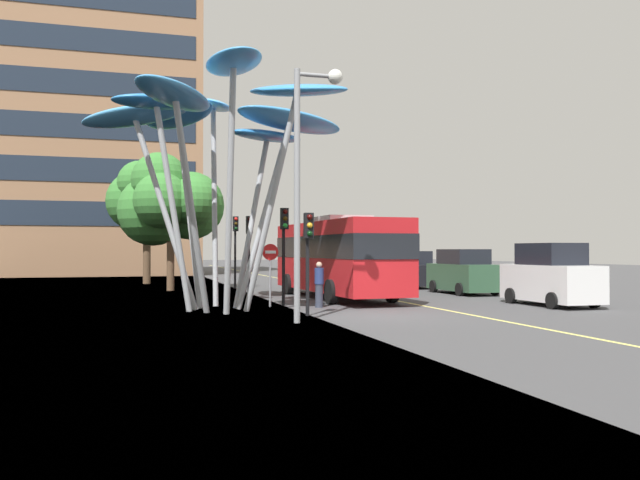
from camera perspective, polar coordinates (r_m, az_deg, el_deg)
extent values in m
cube|color=#424244|center=(21.14, 4.95, -6.67)|extent=(120.00, 240.00, 0.10)
cube|color=#9E998E|center=(19.90, -23.30, -6.89)|extent=(16.00, 240.00, 0.05)
cube|color=#E0D666|center=(22.38, 12.13, -6.21)|extent=(0.16, 144.00, 0.01)
cube|color=red|center=(28.41, 1.50, -1.43)|extent=(3.02, 10.35, 2.92)
cube|color=black|center=(28.41, 1.50, -0.61)|extent=(3.05, 10.45, 0.93)
cube|color=yellow|center=(33.22, -1.51, 0.65)|extent=(1.41, 0.16, 0.36)
cube|color=#B2B2B7|center=(28.44, 1.50, 1.75)|extent=(2.08, 3.67, 0.24)
cylinder|color=black|center=(31.88, 1.69, -3.76)|extent=(0.32, 0.97, 0.96)
cylinder|color=black|center=(31.08, -2.75, -3.83)|extent=(0.32, 0.97, 0.96)
cylinder|color=black|center=(26.35, 6.24, -4.36)|extent=(0.32, 0.97, 0.96)
cylinder|color=black|center=(25.38, 0.98, -4.50)|extent=(0.32, 0.97, 0.96)
cylinder|color=#9EA0A5|center=(23.82, -4.80, 2.37)|extent=(2.23, 0.74, 6.92)
ellipsoid|color=#4299E0|center=(24.71, -2.59, 10.28)|extent=(4.49, 2.67, 1.14)
cylinder|color=#9EA0A5|center=(24.32, -5.88, 1.76)|extent=(1.63, 1.30, 6.46)
ellipsoid|color=#2D7FD1|center=(25.30, -4.55, 8.96)|extent=(3.73, 3.33, 0.65)
cylinder|color=#9EA0A5|center=(25.49, -9.12, 3.23)|extent=(0.30, 1.89, 7.85)
ellipsoid|color=#4CA3E5|center=(26.88, -9.23, 11.43)|extent=(1.63, 3.67, 1.10)
cylinder|color=#9EA0A5|center=(24.46, -11.29, 2.60)|extent=(1.00, 1.39, 7.16)
ellipsoid|color=#388EDB|center=(25.45, -12.19, 10.56)|extent=(3.31, 3.86, 1.15)
cylinder|color=#9EA0A5|center=(23.74, -13.29, 2.37)|extent=(2.33, 1.15, 6.90)
ellipsoid|color=#4CA3E5|center=(24.59, -15.78, 10.31)|extent=(4.16, 2.87, 1.22)
cylinder|color=#9EA0A5|center=(22.70, -12.61, 2.75)|extent=(1.37, 0.44, 7.06)
ellipsoid|color=#2D7FD1|center=(23.06, -14.00, 11.52)|extent=(3.10, 1.77, 0.58)
cylinder|color=#9EA0A5|center=(21.28, -11.06, 2.65)|extent=(1.45, 2.13, 6.84)
ellipsoid|color=#4299E0|center=(20.81, -12.45, 12.18)|extent=(3.26, 4.03, 0.72)
cylinder|color=#9EA0A5|center=(21.13, -7.80, 4.19)|extent=(0.24, 1.38, 7.92)
ellipsoid|color=#4299E0|center=(21.27, -7.49, 14.98)|extent=(1.78, 3.36, 0.52)
cylinder|color=#9EA0A5|center=(22.19, -4.20, 3.27)|extent=(1.79, 1.45, 7.43)
ellipsoid|color=#388EDB|center=(22.36, -1.93, 12.81)|extent=(3.78, 3.48, 0.89)
cylinder|color=black|center=(20.93, -1.09, -2.12)|extent=(0.12, 0.12, 3.26)
cube|color=black|center=(20.80, -0.99, 1.26)|extent=(0.28, 0.24, 0.80)
sphere|color=#390706|center=(20.69, -0.89, 1.99)|extent=(0.18, 0.18, 0.18)
sphere|color=orange|center=(20.68, -0.89, 1.27)|extent=(0.18, 0.18, 0.18)
sphere|color=black|center=(20.67, -0.89, 0.55)|extent=(0.18, 0.18, 0.18)
cylinder|color=black|center=(24.85, -3.18, -1.46)|extent=(0.12, 0.12, 3.66)
cube|color=black|center=(24.74, -3.10, 1.85)|extent=(0.28, 0.24, 0.80)
sphere|color=#390706|center=(24.63, -3.03, 2.47)|extent=(0.18, 0.18, 0.18)
sphere|color=#3A2707|center=(24.61, -3.03, 1.86)|extent=(0.18, 0.18, 0.18)
sphere|color=green|center=(24.60, -3.03, 1.26)|extent=(0.18, 0.18, 0.18)
cylinder|color=black|center=(30.19, -6.18, -1.38)|extent=(0.12, 0.12, 3.63)
cube|color=black|center=(30.07, -6.13, 1.31)|extent=(0.28, 0.24, 0.80)
sphere|color=#390706|center=(29.95, -6.09, 1.81)|extent=(0.18, 0.18, 0.18)
sphere|color=#3A2707|center=(29.94, -6.09, 1.32)|extent=(0.18, 0.18, 0.18)
sphere|color=green|center=(29.93, -6.09, 0.82)|extent=(0.18, 0.18, 0.18)
cylinder|color=black|center=(36.07, -7.35, -1.08)|extent=(0.12, 0.12, 3.91)
cube|color=black|center=(35.96, -7.31, 1.40)|extent=(0.28, 0.24, 0.80)
sphere|color=red|center=(35.84, -7.28, 1.82)|extent=(0.18, 0.18, 0.18)
sphere|color=#3A2707|center=(35.83, -7.28, 1.41)|extent=(0.18, 0.18, 0.18)
sphere|color=black|center=(35.82, -7.28, 0.99)|extent=(0.18, 0.18, 0.18)
cube|color=silver|center=(26.22, 19.32, -3.52)|extent=(1.72, 4.26, 1.35)
cube|color=black|center=(26.19, 19.31, -1.15)|extent=(1.58, 2.34, 0.82)
cylinder|color=black|center=(27.82, 19.19, -4.50)|extent=(0.20, 0.60, 0.60)
cylinder|color=black|center=(26.87, 16.19, -4.65)|extent=(0.20, 0.60, 0.60)
cylinder|color=black|center=(25.72, 22.60, -4.79)|extent=(0.20, 0.60, 0.60)
cylinder|color=black|center=(24.68, 19.48, -4.97)|extent=(0.20, 0.60, 0.60)
cube|color=#2D5138|center=(32.13, 12.28, -3.15)|extent=(1.79, 4.33, 1.24)
cube|color=black|center=(32.10, 12.28, -1.41)|extent=(1.65, 2.38, 0.71)
cylinder|color=black|center=(33.75, 12.54, -3.89)|extent=(0.20, 0.60, 0.60)
cylinder|color=black|center=(32.94, 9.80, -3.97)|extent=(0.20, 0.60, 0.60)
cylinder|color=black|center=(31.43, 14.89, -4.10)|extent=(0.20, 0.60, 0.60)
cylinder|color=black|center=(30.55, 12.01, -4.21)|extent=(0.20, 0.60, 0.60)
cube|color=black|center=(36.96, 7.84, -2.96)|extent=(1.73, 4.20, 1.11)
cube|color=black|center=(36.93, 7.84, -1.53)|extent=(1.59, 2.31, 0.74)
cylinder|color=black|center=(38.51, 8.23, -3.52)|extent=(0.20, 0.60, 0.60)
cylinder|color=black|center=(37.84, 5.84, -3.58)|extent=(0.20, 0.60, 0.60)
cylinder|color=black|center=(36.16, 9.94, -3.69)|extent=(0.20, 0.60, 0.60)
cylinder|color=black|center=(35.44, 7.42, -3.76)|extent=(0.20, 0.60, 0.60)
cylinder|color=gray|center=(18.92, -2.00, 3.87)|extent=(0.18, 0.18, 7.30)
cylinder|color=gray|center=(19.66, -0.32, 14.05)|extent=(1.15, 0.12, 0.12)
sphere|color=silver|center=(19.82, 1.32, 13.93)|extent=(0.44, 0.44, 0.44)
cylinder|color=brown|center=(34.73, -12.80, -2.21)|extent=(0.38, 0.38, 2.53)
sphere|color=#387A33|center=(35.94, -14.22, 2.48)|extent=(3.73, 3.73, 3.73)
sphere|color=#387A33|center=(34.22, -10.84, 3.36)|extent=(2.52, 2.52, 2.52)
sphere|color=#387A33|center=(34.16, -13.53, 3.36)|extent=(2.84, 2.84, 2.84)
sphere|color=#387A33|center=(35.23, -13.71, 5.05)|extent=(2.89, 2.89, 2.89)
sphere|color=#387A33|center=(35.80, -11.17, 2.94)|extent=(3.63, 3.63, 3.63)
cylinder|color=brown|center=(42.22, -14.75, -1.41)|extent=(0.46, 0.46, 3.35)
sphere|color=#387A33|center=(42.25, -15.60, 3.27)|extent=(3.67, 3.67, 3.67)
sphere|color=#387A33|center=(42.77, -14.63, 2.01)|extent=(3.55, 3.55, 3.55)
sphere|color=#387A33|center=(41.85, -14.83, 3.64)|extent=(2.40, 2.40, 2.40)
sphere|color=#387A33|center=(42.79, -15.13, 2.03)|extent=(3.00, 3.00, 3.00)
sphere|color=#387A33|center=(41.31, -15.32, 4.79)|extent=(2.69, 2.69, 2.69)
cylinder|color=#2D3342|center=(24.00, -0.07, -4.84)|extent=(0.29, 0.29, 0.85)
cylinder|color=navy|center=(23.97, -0.07, -3.13)|extent=(0.34, 0.34, 0.59)
sphere|color=tan|center=(23.95, -0.07, -2.16)|extent=(0.22, 0.22, 0.22)
cylinder|color=gray|center=(24.30, -4.34, -3.06)|extent=(0.08, 0.08, 2.31)
cylinder|color=red|center=(24.26, -4.32, -1.04)|extent=(0.60, 0.03, 0.60)
cube|color=white|center=(24.23, -4.30, -1.04)|extent=(0.40, 0.04, 0.11)
cube|color=#936B4C|center=(61.51, -20.31, 8.35)|extent=(20.38, 12.99, 23.78)
cube|color=#1E2838|center=(54.31, -20.85, 2.18)|extent=(19.16, 0.08, 1.90)
cube|color=#1E2838|center=(54.59, -20.83, 5.74)|extent=(19.16, 0.08, 1.90)
cube|color=#1E2838|center=(55.08, -20.81, 9.25)|extent=(19.16, 0.08, 1.90)
cube|color=#1E2838|center=(55.78, -20.79, 12.69)|extent=(19.16, 0.08, 1.90)
cube|color=#1E2838|center=(56.67, -20.77, 16.03)|extent=(19.16, 0.08, 1.90)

